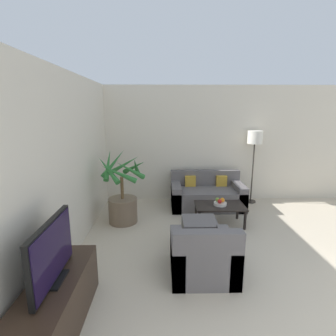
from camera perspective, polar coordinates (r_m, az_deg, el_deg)
name	(u,v)px	position (r m, az deg, el deg)	size (l,w,h in m)	color
wall_back	(235,144)	(6.45, 14.39, 5.06)	(7.72, 0.06, 2.70)	beige
wall_left	(55,174)	(3.62, -23.33, -1.26)	(0.06, 7.35, 2.70)	beige
tv_console	(57,305)	(3.12, -22.99, -25.70)	(0.46, 1.36, 0.54)	#332319
television	(52,252)	(2.81, -23.97, -16.41)	(0.18, 0.89, 0.61)	black
potted_palm	(123,199)	(5.14, -9.85, -6.65)	(0.94, 0.94, 1.41)	brown
sofa_loveseat	(207,195)	(5.98, 8.45, -5.86)	(1.59, 0.86, 0.78)	#605B5B
floor_lamp	(255,141)	(6.28, 18.36, 5.53)	(0.33, 0.33, 1.69)	#2D2823
coffee_table	(220,207)	(5.13, 11.19, -8.42)	(0.93, 0.58, 0.38)	black
fruit_bowl	(220,204)	(5.09, 11.27, -7.65)	(0.24, 0.24, 0.05)	beige
apple_red	(220,201)	(5.02, 11.18, -7.12)	(0.08, 0.08, 0.08)	red
apple_green	(217,199)	(5.11, 10.70, -6.75)	(0.08, 0.08, 0.08)	olive
orange_fruit	(222,200)	(5.09, 11.74, -6.82)	(0.09, 0.09, 0.09)	orange
armchair	(203,257)	(3.68, 7.64, -18.56)	(0.84, 0.85, 0.77)	#605B5B
ottoman	(199,232)	(4.41, 6.81, -13.64)	(0.54, 0.52, 0.42)	#605B5B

